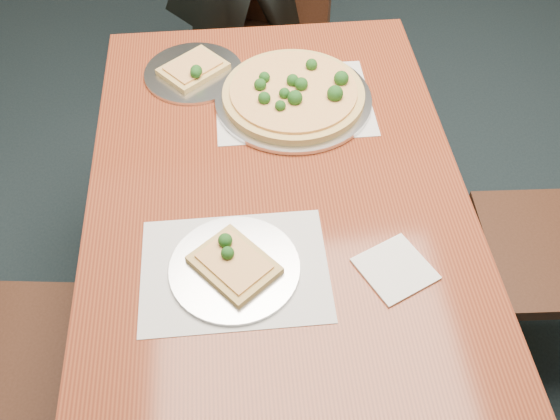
{
  "coord_description": "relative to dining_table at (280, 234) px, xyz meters",
  "views": [
    {
      "loc": [
        -0.29,
        -1.26,
        1.85
      ],
      "look_at": [
        -0.21,
        -0.33,
        0.75
      ],
      "focal_mm": 40.0,
      "sensor_mm": 36.0,
      "label": 1
    }
  ],
  "objects": [
    {
      "name": "ground",
      "position": [
        0.21,
        0.33,
        -0.66
      ],
      "size": [
        8.0,
        8.0,
        0.0
      ],
      "primitive_type": "plane",
      "color": "black",
      "rests_on": "ground"
    },
    {
      "name": "dining_table",
      "position": [
        0.0,
        0.0,
        0.0
      ],
      "size": [
        0.9,
        1.5,
        0.75
      ],
      "color": "maroon",
      "rests_on": "ground"
    },
    {
      "name": "chair_far",
      "position": [
        0.05,
        1.1,
        -0.14
      ],
      "size": [
        0.56,
        0.56,
        0.91
      ],
      "rotation": [
        0.0,
        0.0,
        -0.43
      ],
      "color": "black",
      "rests_on": "ground"
    },
    {
      "name": "placemat_main",
      "position": [
        0.07,
        0.38,
        0.09
      ],
      "size": [
        0.42,
        0.32,
        0.0
      ],
      "primitive_type": "cube",
      "color": "white",
      "rests_on": "dining_table"
    },
    {
      "name": "placemat_near",
      "position": [
        -0.11,
        -0.16,
        0.09
      ],
      "size": [
        0.4,
        0.3,
        0.0
      ],
      "primitive_type": "cube",
      "color": "white",
      "rests_on": "dining_table"
    },
    {
      "name": "pizza_pan",
      "position": [
        0.07,
        0.38,
        0.11
      ],
      "size": [
        0.43,
        0.43,
        0.07
      ],
      "color": "silver",
      "rests_on": "dining_table"
    },
    {
      "name": "slice_plate_near",
      "position": [
        -0.11,
        -0.16,
        0.11
      ],
      "size": [
        0.28,
        0.28,
        0.06
      ],
      "color": "silver",
      "rests_on": "dining_table"
    },
    {
      "name": "slice_plate_far",
      "position": [
        -0.2,
        0.53,
        0.1
      ],
      "size": [
        0.28,
        0.28,
        0.06
      ],
      "color": "silver",
      "rests_on": "dining_table"
    },
    {
      "name": "napkin",
      "position": [
        0.23,
        -0.19,
        0.09
      ],
      "size": [
        0.19,
        0.19,
        0.01
      ],
      "primitive_type": "cube",
      "rotation": [
        0.0,
        0.0,
        0.44
      ],
      "color": "white",
      "rests_on": "dining_table"
    }
  ]
}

